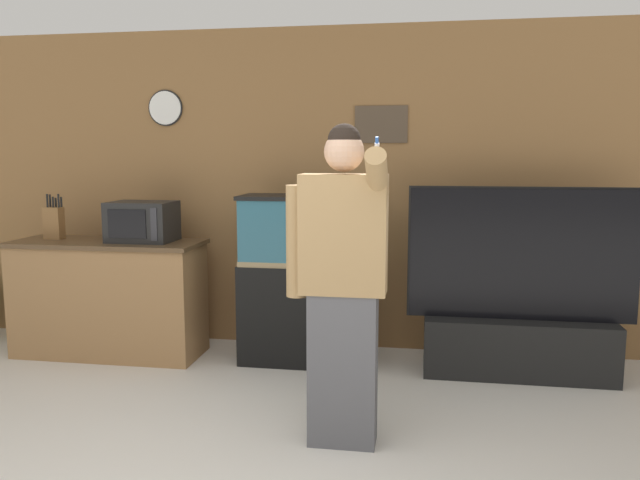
{
  "coord_description": "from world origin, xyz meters",
  "views": [
    {
      "loc": [
        1.05,
        -1.98,
        1.6
      ],
      "look_at": [
        0.41,
        1.91,
        1.05
      ],
      "focal_mm": 35.0,
      "sensor_mm": 36.0,
      "label": 1
    }
  ],
  "objects_px": {
    "microwave": "(142,221)",
    "person_standing": "(342,282)",
    "counter_island": "(109,298)",
    "knife_block": "(54,222)",
    "tv_on_stand": "(519,322)",
    "aquarium_on_stand": "(304,279)"
  },
  "relations": [
    {
      "from": "microwave",
      "to": "counter_island",
      "type": "bearing_deg",
      "value": -173.2
    },
    {
      "from": "person_standing",
      "to": "microwave",
      "type": "bearing_deg",
      "value": 143.69
    },
    {
      "from": "microwave",
      "to": "aquarium_on_stand",
      "type": "bearing_deg",
      "value": 1.87
    },
    {
      "from": "counter_island",
      "to": "person_standing",
      "type": "relative_size",
      "value": 0.86
    },
    {
      "from": "microwave",
      "to": "knife_block",
      "type": "relative_size",
      "value": 1.35
    },
    {
      "from": "counter_island",
      "to": "microwave",
      "type": "distance_m",
      "value": 0.68
    },
    {
      "from": "counter_island",
      "to": "tv_on_stand",
      "type": "bearing_deg",
      "value": 0.39
    },
    {
      "from": "aquarium_on_stand",
      "to": "tv_on_stand",
      "type": "distance_m",
      "value": 1.6
    },
    {
      "from": "microwave",
      "to": "tv_on_stand",
      "type": "height_order",
      "value": "tv_on_stand"
    },
    {
      "from": "microwave",
      "to": "aquarium_on_stand",
      "type": "relative_size",
      "value": 0.38
    },
    {
      "from": "tv_on_stand",
      "to": "person_standing",
      "type": "xyz_separation_m",
      "value": [
        -1.12,
        -1.26,
        0.52
      ]
    },
    {
      "from": "aquarium_on_stand",
      "to": "person_standing",
      "type": "bearing_deg",
      "value": -70.76
    },
    {
      "from": "knife_block",
      "to": "tv_on_stand",
      "type": "height_order",
      "value": "tv_on_stand"
    },
    {
      "from": "aquarium_on_stand",
      "to": "person_standing",
      "type": "xyz_separation_m",
      "value": [
        0.46,
        -1.32,
        0.27
      ]
    },
    {
      "from": "tv_on_stand",
      "to": "person_standing",
      "type": "relative_size",
      "value": 0.91
    },
    {
      "from": "aquarium_on_stand",
      "to": "tv_on_stand",
      "type": "bearing_deg",
      "value": -1.98
    },
    {
      "from": "microwave",
      "to": "person_standing",
      "type": "height_order",
      "value": "person_standing"
    },
    {
      "from": "counter_island",
      "to": "knife_block",
      "type": "height_order",
      "value": "knife_block"
    },
    {
      "from": "knife_block",
      "to": "microwave",
      "type": "bearing_deg",
      "value": -0.95
    },
    {
      "from": "counter_island",
      "to": "knife_block",
      "type": "relative_size",
      "value": 4.17
    },
    {
      "from": "person_standing",
      "to": "knife_block",
      "type": "bearing_deg",
      "value": 152.74
    },
    {
      "from": "knife_block",
      "to": "counter_island",
      "type": "bearing_deg",
      "value": -5.75
    }
  ]
}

